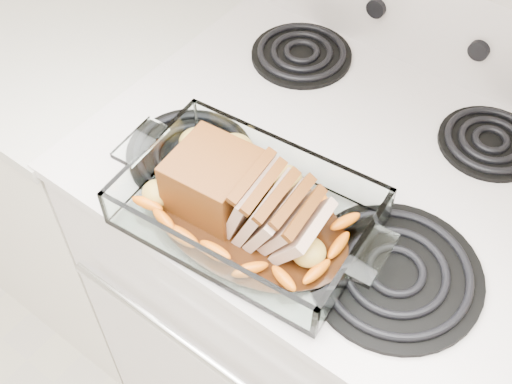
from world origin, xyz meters
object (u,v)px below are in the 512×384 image
Objects in this scene: electric_range at (320,290)px; pork_roast at (235,191)px; counter_left at (108,160)px; baking_dish at (248,213)px.

electric_range reaches higher than pork_roast.
electric_range is at bearing 0.10° from counter_left.
baking_dish is at bearing 13.53° from pork_roast.
baking_dish is (0.63, -0.21, 0.50)m from counter_left.
electric_range is at bearing 89.41° from pork_roast.
baking_dish is 1.49× the size of pork_roast.
pork_roast is at bearing -104.12° from electric_range.
baking_dish is at bearing -18.59° from counter_left.
pork_roast reaches higher than counter_left.
electric_range is 4.68× the size of pork_roast.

